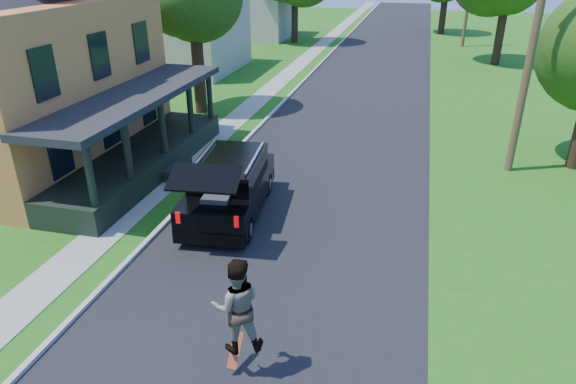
# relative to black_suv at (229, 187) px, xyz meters

# --- Properties ---
(ground) EXTENTS (140.00, 140.00, 0.00)m
(ground) POSITION_rel_black_suv_xyz_m (2.33, -3.53, -0.97)
(ground) COLOR #1A6514
(ground) RESTS_ON ground
(street) EXTENTS (8.00, 120.00, 0.02)m
(street) POSITION_rel_black_suv_xyz_m (2.33, 16.47, -0.97)
(street) COLOR black
(street) RESTS_ON ground
(curb) EXTENTS (0.15, 120.00, 0.12)m
(curb) POSITION_rel_black_suv_xyz_m (-1.72, 16.47, -0.97)
(curb) COLOR #A6A7A1
(curb) RESTS_ON ground
(sidewalk) EXTENTS (1.30, 120.00, 0.03)m
(sidewalk) POSITION_rel_black_suv_xyz_m (-3.27, 16.47, -0.97)
(sidewalk) COLOR gray
(sidewalk) RESTS_ON ground
(front_walk) EXTENTS (6.50, 1.20, 0.03)m
(front_walk) POSITION_rel_black_suv_xyz_m (-7.17, 2.47, -0.97)
(front_walk) COLOR gray
(front_walk) RESTS_ON ground
(neighbor_house_mid) EXTENTS (12.78, 12.78, 8.30)m
(neighbor_house_mid) POSITION_rel_black_suv_xyz_m (-11.17, 20.47, 3.22)
(neighbor_house_mid) COLOR gray
(neighbor_house_mid) RESTS_ON ground
(black_suv) EXTENTS (2.60, 5.60, 2.53)m
(black_suv) POSITION_rel_black_suv_xyz_m (0.00, 0.00, 0.00)
(black_suv) COLOR black
(black_suv) RESTS_ON ground
(skateboarder) EXTENTS (1.21, 1.09, 2.03)m
(skateboarder) POSITION_rel_black_suv_xyz_m (2.59, -6.53, 0.68)
(skateboarder) COLOR black
(skateboarder) RESTS_ON ground
(skateboard) EXTENTS (0.20, 0.66, 0.56)m
(skateboard) POSITION_rel_black_suv_xyz_m (2.47, -6.44, -0.55)
(skateboard) COLOR #9E340D
(skateboard) RESTS_ON ground
(utility_pole_near) EXTENTS (1.77, 0.39, 9.88)m
(utility_pole_near) POSITION_rel_black_suv_xyz_m (9.33, 6.16, 4.13)
(utility_pole_near) COLOR #4F3E24
(utility_pole_near) RESTS_ON ground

